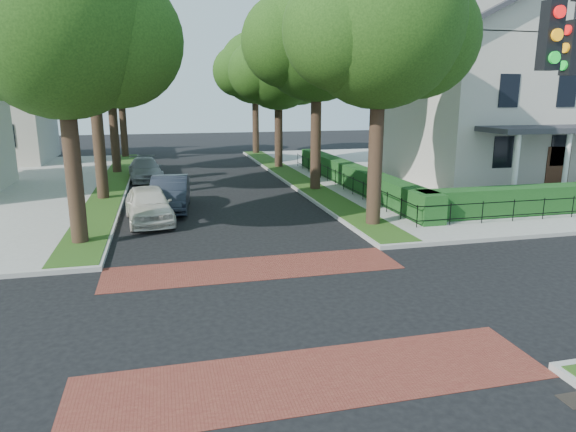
# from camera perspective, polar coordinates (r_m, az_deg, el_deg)

# --- Properties ---
(ground) EXTENTS (120.00, 120.00, 0.00)m
(ground) POSITION_cam_1_polar(r_m,az_deg,el_deg) (12.89, -1.23, -10.40)
(ground) COLOR black
(ground) RESTS_ON ground
(sidewalk_ne) EXTENTS (30.00, 30.00, 0.15)m
(sidewalk_ne) POSITION_cam_1_polar(r_m,az_deg,el_deg) (37.99, 21.90, 4.70)
(sidewalk_ne) COLOR gray
(sidewalk_ne) RESTS_ON ground
(crosswalk_far) EXTENTS (9.00, 2.20, 0.01)m
(crosswalk_far) POSITION_cam_1_polar(r_m,az_deg,el_deg) (15.81, -3.78, -5.81)
(crosswalk_far) COLOR maroon
(crosswalk_far) RESTS_ON ground
(crosswalk_near) EXTENTS (9.00, 2.20, 0.01)m
(crosswalk_near) POSITION_cam_1_polar(r_m,az_deg,el_deg) (10.13, 2.92, -17.48)
(crosswalk_near) COLOR maroon
(crosswalk_near) RESTS_ON ground
(grass_strip_ne) EXTENTS (1.60, 29.80, 0.02)m
(grass_strip_ne) POSITION_cam_1_polar(r_m,az_deg,el_deg) (32.03, 0.74, 4.36)
(grass_strip_ne) COLOR #274B15
(grass_strip_ne) RESTS_ON sidewalk_ne
(grass_strip_nw) EXTENTS (1.60, 29.80, 0.02)m
(grass_strip_nw) POSITION_cam_1_polar(r_m,az_deg,el_deg) (31.15, -18.91, 3.38)
(grass_strip_nw) COLOR #274B15
(grass_strip_nw) RESTS_ON sidewalk_nw
(tree_right_near) EXTENTS (7.75, 6.67, 10.66)m
(tree_right_near) POSITION_cam_1_polar(r_m,az_deg,el_deg) (20.59, 10.25, 19.98)
(tree_right_near) COLOR black
(tree_right_near) RESTS_ON sidewalk_ne
(tree_right_mid) EXTENTS (8.25, 7.09, 11.22)m
(tree_right_mid) POSITION_cam_1_polar(r_m,az_deg,el_deg) (28.12, 3.31, 19.08)
(tree_right_mid) COLOR black
(tree_right_mid) RESTS_ON sidewalk_ne
(tree_right_far) EXTENTS (7.25, 6.23, 9.74)m
(tree_right_far) POSITION_cam_1_polar(r_m,az_deg,el_deg) (36.69, -1.01, 16.08)
(tree_right_far) COLOR black
(tree_right_far) RESTS_ON sidewalk_ne
(tree_right_back) EXTENTS (7.50, 6.45, 10.20)m
(tree_right_back) POSITION_cam_1_polar(r_m,az_deg,el_deg) (45.52, -3.63, 15.99)
(tree_right_back) COLOR black
(tree_right_back) RESTS_ON sidewalk_ne
(tree_left_near) EXTENTS (7.50, 6.45, 10.20)m
(tree_left_near) POSITION_cam_1_polar(r_m,az_deg,el_deg) (19.07, -23.61, 18.57)
(tree_left_near) COLOR black
(tree_left_near) RESTS_ON sidewalk_nw
(tree_left_mid) EXTENTS (8.00, 6.88, 11.48)m
(tree_left_mid) POSITION_cam_1_polar(r_m,az_deg,el_deg) (27.09, -20.96, 19.24)
(tree_left_mid) COLOR black
(tree_left_mid) RESTS_ON sidewalk_nw
(tree_left_far) EXTENTS (7.00, 6.02, 9.86)m
(tree_left_far) POSITION_cam_1_polar(r_m,az_deg,el_deg) (35.89, -19.10, 15.78)
(tree_left_far) COLOR black
(tree_left_far) RESTS_ON sidewalk_nw
(tree_left_back) EXTENTS (7.75, 6.66, 10.44)m
(tree_left_back) POSITION_cam_1_polar(r_m,az_deg,el_deg) (44.89, -18.12, 15.61)
(tree_left_back) COLOR black
(tree_left_back) RESTS_ON sidewalk_nw
(hedge_main_road) EXTENTS (1.00, 18.00, 1.20)m
(hedge_main_road) POSITION_cam_1_polar(r_m,az_deg,el_deg) (28.77, 7.26, 4.41)
(hedge_main_road) COLOR #164117
(hedge_main_road) RESTS_ON sidewalk_ne
(fence_main_road) EXTENTS (0.06, 18.00, 0.90)m
(fence_main_road) POSITION_cam_1_polar(r_m,az_deg,el_deg) (28.52, 5.74, 4.06)
(fence_main_road) COLOR black
(fence_main_road) RESTS_ON sidewalk_ne
(house_victorian) EXTENTS (13.00, 13.05, 12.48)m
(house_victorian) POSITION_cam_1_polar(r_m,az_deg,el_deg) (33.99, 23.05, 13.77)
(house_victorian) COLOR beige
(house_victorian) RESTS_ON sidewalk_ne
(parked_car_front) EXTENTS (2.24, 4.57, 1.50)m
(parked_car_front) POSITION_cam_1_polar(r_m,az_deg,el_deg) (21.96, -15.22, 1.24)
(parked_car_front) COLOR silver
(parked_car_front) RESTS_ON ground
(parked_car_middle) EXTENTS (2.03, 4.79, 1.54)m
(parked_car_middle) POSITION_cam_1_polar(r_m,az_deg,el_deg) (24.06, -12.99, 2.46)
(parked_car_middle) COLOR #1E242E
(parked_car_middle) RESTS_ON ground
(parked_car_rear) EXTENTS (2.32, 4.77, 1.34)m
(parked_car_rear) POSITION_cam_1_polar(r_m,az_deg,el_deg) (32.90, -15.57, 5.01)
(parked_car_rear) COLOR gray
(parked_car_rear) RESTS_ON ground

